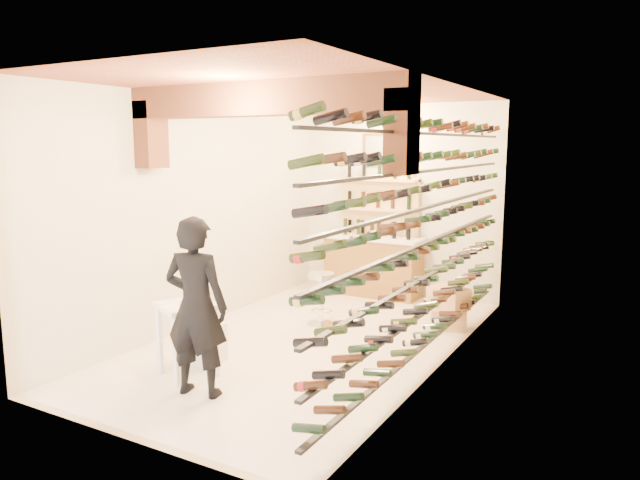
# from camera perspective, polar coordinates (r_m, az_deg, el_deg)

# --- Properties ---
(ground) EXTENTS (6.00, 6.00, 0.00)m
(ground) POSITION_cam_1_polar(r_m,az_deg,el_deg) (7.80, -1.10, -9.78)
(ground) COLOR #F1E5D0
(ground) RESTS_ON ground
(room_shell) EXTENTS (3.52, 6.02, 3.21)m
(room_shell) POSITION_cam_1_polar(r_m,az_deg,el_deg) (7.16, -2.22, 6.90)
(room_shell) COLOR beige
(room_shell) RESTS_ON ground
(wine_rack) EXTENTS (0.32, 5.70, 2.56)m
(wine_rack) POSITION_cam_1_polar(r_m,az_deg,el_deg) (6.80, 10.03, 0.70)
(wine_rack) COLOR black
(wine_rack) RESTS_ON ground
(back_counter) EXTENTS (1.70, 0.62, 1.29)m
(back_counter) POSITION_cam_1_polar(r_m,az_deg,el_deg) (10.07, 5.10, -2.32)
(back_counter) COLOR olive
(back_counter) RESTS_ON ground
(back_shelving) EXTENTS (1.40, 0.31, 2.73)m
(back_shelving) POSITION_cam_1_polar(r_m,az_deg,el_deg) (10.19, 5.71, 1.42)
(back_shelving) COLOR #E1BB7E
(back_shelving) RESTS_ON ground
(tasting_table) EXTENTS (0.75, 0.75, 1.00)m
(tasting_table) POSITION_cam_1_polar(r_m,az_deg,el_deg) (6.70, -12.76, -7.17)
(tasting_table) COLOR white
(tasting_table) RESTS_ON ground
(white_stool) EXTENTS (0.40, 0.40, 0.46)m
(white_stool) POSITION_cam_1_polar(r_m,az_deg,el_deg) (7.16, -10.96, -9.75)
(white_stool) COLOR white
(white_stool) RESTS_ON ground
(person) EXTENTS (0.75, 0.57, 1.85)m
(person) POSITION_cam_1_polar(r_m,az_deg,el_deg) (6.11, -11.85, -6.31)
(person) COLOR black
(person) RESTS_ON ground
(chrome_barstool) EXTENTS (0.39, 0.39, 0.76)m
(chrome_barstool) POSITION_cam_1_polar(r_m,az_deg,el_deg) (8.35, 0.13, -5.36)
(chrome_barstool) COLOR silver
(chrome_barstool) RESTS_ON ground
(crate_lower) EXTENTS (0.57, 0.49, 0.29)m
(crate_lower) POSITION_cam_1_polar(r_m,az_deg,el_deg) (8.49, 12.22, -7.39)
(crate_lower) COLOR tan
(crate_lower) RESTS_ON ground
(crate_upper) EXTENTS (0.61, 0.52, 0.30)m
(crate_upper) POSITION_cam_1_polar(r_m,az_deg,el_deg) (8.41, 12.29, -5.48)
(crate_upper) COLOR tan
(crate_upper) RESTS_ON crate_lower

